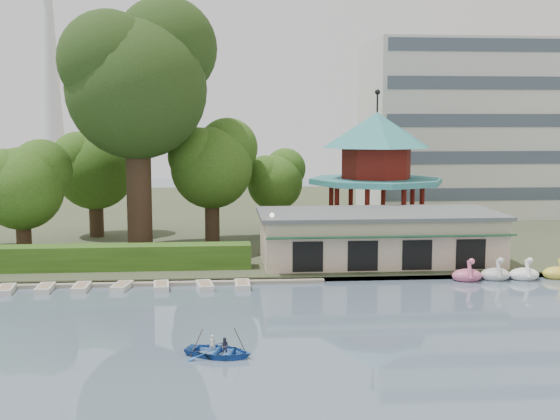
{
  "coord_description": "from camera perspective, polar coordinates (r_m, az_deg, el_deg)",
  "views": [
    {
      "loc": [
        -2.07,
        -31.11,
        11.12
      ],
      "look_at": [
        2.0,
        18.0,
        5.0
      ],
      "focal_mm": 45.0,
      "sensor_mm": 36.0,
      "label": 1
    }
  ],
  "objects": [
    {
      "name": "lamp_post",
      "position": [
        50.84,
        -0.66,
        -1.72
      ],
      "size": [
        0.36,
        0.36,
        4.28
      ],
      "color": "black",
      "rests_on": "shore"
    },
    {
      "name": "hedge",
      "position": [
        54.11,
        -18.52,
        -3.75
      ],
      "size": [
        30.0,
        2.0,
        1.8
      ],
      "primitive_type": "cube",
      "color": "#365E1B",
      "rests_on": "shore"
    },
    {
      "name": "moored_rowboats",
      "position": [
        49.57,
        -18.59,
        -6.05
      ],
      "size": [
        27.37,
        2.72,
        0.36
      ],
      "color": "silver",
      "rests_on": "ground"
    },
    {
      "name": "pavilion",
      "position": [
        64.77,
        7.83,
        3.79
      ],
      "size": [
        12.4,
        12.4,
        13.5
      ],
      "color": "beige",
      "rests_on": "shore"
    },
    {
      "name": "boathouse",
      "position": [
        55.14,
        7.97,
        -2.12
      ],
      "size": [
        18.6,
        9.39,
        3.9
      ],
      "color": "beige",
      "rests_on": "shore"
    },
    {
      "name": "ground_plane",
      "position": [
        33.11,
        -0.9,
        -12.55
      ],
      "size": [
        220.0,
        220.0,
        0.0
      ],
      "primitive_type": "plane",
      "color": "slate",
      "rests_on": "ground"
    },
    {
      "name": "broadcast_tower",
      "position": [
        177.19,
        -18.29,
        14.14
      ],
      "size": [
        8.0,
        8.0,
        96.0
      ],
      "color": "silver",
      "rests_on": "ground"
    },
    {
      "name": "dock",
      "position": [
        50.53,
        -16.03,
        -5.77
      ],
      "size": [
        34.0,
        1.6,
        0.24
      ],
      "primitive_type": "cube",
      "color": "gray",
      "rests_on": "ground"
    },
    {
      "name": "office_building",
      "position": [
        87.33,
        18.8,
        5.79
      ],
      "size": [
        38.0,
        18.0,
        20.0
      ],
      "color": "silver",
      "rests_on": "shore"
    },
    {
      "name": "big_tree",
      "position": [
        59.81,
        -11.43,
        10.65
      ],
      "size": [
        12.71,
        11.84,
        21.3
      ],
      "color": "#3A281C",
      "rests_on": "shore"
    },
    {
      "name": "small_trees",
      "position": [
        63.87,
        -14.88,
        2.91
      ],
      "size": [
        39.17,
        17.22,
        11.22
      ],
      "color": "#3A281C",
      "rests_on": "shore"
    },
    {
      "name": "rowboat_with_passengers",
      "position": [
        34.35,
        -5.0,
        -11.0
      ],
      "size": [
        5.49,
        4.76,
        2.01
      ],
      "color": "#2B5FB3",
      "rests_on": "ground"
    },
    {
      "name": "embankment",
      "position": [
        49.68,
        -2.24,
        -5.68
      ],
      "size": [
        220.0,
        0.6,
        0.3
      ],
      "primitive_type": "cube",
      "color": "gray",
      "rests_on": "ground"
    },
    {
      "name": "shore",
      "position": [
        83.85,
        -3.28,
        -0.42
      ],
      "size": [
        220.0,
        70.0,
        0.4
      ],
      "primitive_type": "cube",
      "color": "#424930",
      "rests_on": "ground"
    }
  ]
}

